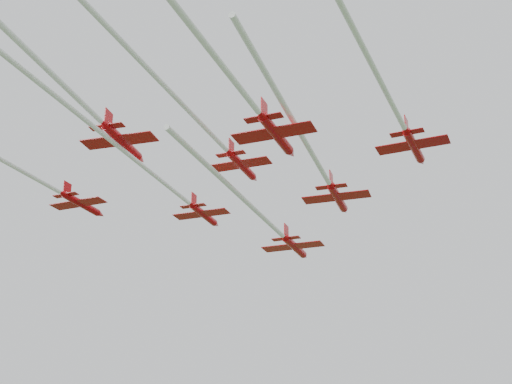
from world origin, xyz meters
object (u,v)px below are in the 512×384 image
Objects in this scene: jet_row3_mid at (199,121)px; jet_row3_right at (396,111)px; jet_row2_left at (145,168)px; jet_row4_right at (238,85)px; jet_row2_right at (320,167)px; jet_lead at (272,226)px; jet_row4_left at (42,64)px.

jet_row3_mid reaches higher than jet_row3_right.
jet_row3_mid is 1.17× the size of jet_row3_right.
jet_row2_left is 1.32× the size of jet_row4_right.
jet_row3_right is 18.71m from jet_row4_right.
jet_row2_left is at bearing -168.76° from jet_row2_right.
jet_lead is 0.77× the size of jet_row2_left.
jet_row2_left reaches higher than jet_row4_right.
jet_row3_mid is (-5.69, -16.18, 1.19)m from jet_row2_right.
jet_row4_left is at bearing -162.77° from jet_row4_right.
jet_row4_left reaches higher than jet_row2_left.
jet_row2_left is 21.95m from jet_row2_right.
jet_lead is 1.14× the size of jet_row3_right.
jet_row4_left is at bearing -100.39° from jet_lead.
jet_lead is at bearing 74.75° from jet_row4_left.
jet_row4_left is at bearing -126.98° from jet_row2_right.
jet_row4_right is at bearing 12.19° from jet_row4_left.
jet_row2_right is at bearing 86.73° from jet_row4_right.
jet_row2_left reaches higher than jet_row3_right.
jet_row2_left is at bearing 175.28° from jet_row3_right.
jet_row4_left is at bearing -86.56° from jet_row2_left.
jet_row4_right is (4.82, -22.93, -1.11)m from jet_row2_right.
jet_row2_left reaches higher than jet_row2_right.
jet_row4_right is (-8.33, -16.65, -1.90)m from jet_row3_right.
jet_row2_left is 23.68m from jet_row4_left.
jet_row2_left is at bearing 142.84° from jet_row3_mid.
jet_row2_right is 17.20m from jet_row3_mid.
jet_row4_right is at bearing -129.27° from jet_row3_right.
jet_row2_left is 26.91m from jet_row4_right.
jet_row3_mid is at bearing 132.15° from jet_row4_right.
jet_row2_left is 1.01× the size of jet_row4_left.
jet_row2_left reaches higher than jet_lead.
jet_row2_left is at bearing -115.46° from jet_lead.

